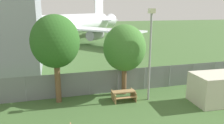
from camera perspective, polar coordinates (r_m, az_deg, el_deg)
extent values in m
cylinder|color=gray|center=(18.64, -21.67, -6.59)|extent=(0.07, 0.07, 2.05)
cylinder|color=gray|center=(18.51, -13.79, -6.13)|extent=(0.07, 0.07, 2.05)
cylinder|color=gray|center=(18.73, -5.96, -5.56)|extent=(0.07, 0.07, 2.05)
cylinder|color=gray|center=(19.28, 1.54, -4.91)|extent=(0.07, 0.07, 2.05)
cylinder|color=gray|center=(20.15, 8.49, -4.24)|extent=(0.07, 0.07, 2.05)
cylinder|color=gray|center=(21.28, 14.78, -3.57)|extent=(0.07, 0.07, 2.05)
cylinder|color=gray|center=(22.65, 20.36, -2.94)|extent=(0.07, 0.07, 2.05)
cylinder|color=gray|center=(24.21, 25.26, -2.37)|extent=(0.07, 0.07, 2.05)
cube|color=slate|center=(19.28, 1.54, -4.91)|extent=(56.00, 0.01, 2.05)
cylinder|color=white|center=(47.59, -14.00, 9.27)|extent=(27.84, 28.97, 4.44)
cone|color=white|center=(64.45, -1.54, 10.73)|extent=(6.71, 6.77, 3.99)
cube|color=white|center=(43.08, -1.96, 8.35)|extent=(13.92, 15.71, 0.30)
cylinder|color=#939399|center=(44.78, -4.39, 7.05)|extent=(4.20, 4.27, 2.00)
cube|color=white|center=(56.15, -20.67, 8.74)|extent=(16.00, 13.42, 0.30)
cylinder|color=#939399|center=(54.75, -18.56, 7.59)|extent=(4.20, 4.27, 2.00)
cube|color=white|center=(61.05, -3.44, 15.75)|extent=(2.92, 3.06, 6.65)
cube|color=white|center=(60.89, -3.48, 10.95)|extent=(9.52, 9.30, 0.20)
cylinder|color=#2D2D33|center=(40.08, -24.82, 3.29)|extent=(0.24, 0.24, 1.61)
cylinder|color=#2D2D33|center=(40.16, -24.74, 2.55)|extent=(0.60, 0.61, 0.56)
cylinder|color=#2D2D33|center=(47.57, -9.94, 5.81)|extent=(0.24, 0.24, 1.61)
cylinder|color=#2D2D33|center=(47.64, -9.92, 5.18)|extent=(0.60, 0.61, 0.56)
cylinder|color=#2D2D33|center=(50.98, -14.72, 6.08)|extent=(0.24, 0.24, 1.61)
cylinder|color=#2D2D33|center=(51.05, -14.68, 5.50)|extent=(0.60, 0.61, 0.56)
cube|color=beige|center=(19.26, 26.88, -6.05)|extent=(4.83, 2.75, 2.32)
cube|color=tan|center=(17.66, 3.07, -7.70)|extent=(1.89, 0.82, 0.04)
cube|color=tan|center=(18.27, 2.55, -7.95)|extent=(1.88, 0.34, 0.04)
cube|color=tan|center=(17.28, 3.61, -9.28)|extent=(1.88, 0.34, 0.04)
cube|color=tan|center=(18.05, 5.63, -8.53)|extent=(0.10, 1.40, 0.74)
cube|color=tan|center=(17.59, 0.42, -9.07)|extent=(0.10, 1.40, 0.74)
cylinder|color=brown|center=(17.55, -13.97, -5.11)|extent=(0.44, 0.44, 3.29)
ellipsoid|color=#2D6023|center=(16.82, -14.59, 5.23)|extent=(3.63, 3.63, 3.99)
cylinder|color=brown|center=(18.82, 3.16, -4.62)|extent=(0.42, 0.42, 2.54)
ellipsoid|color=#427A33|center=(18.15, 3.28, 3.71)|extent=(3.53, 3.53, 3.88)
cylinder|color=#99999E|center=(17.24, 9.83, 0.93)|extent=(0.16, 0.16, 6.86)
cube|color=beige|center=(16.82, 10.34, 13.00)|extent=(0.44, 0.44, 0.36)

